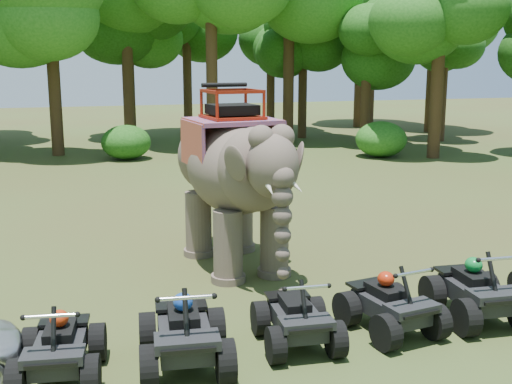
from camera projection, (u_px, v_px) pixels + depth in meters
ground at (274, 300)px, 12.43m from camera, size 110.00×110.00×0.00m
elephant at (234, 177)px, 14.15m from camera, size 2.55×4.98×4.03m
atv_0 at (59, 339)px, 9.23m from camera, size 1.44×1.82×1.23m
atv_1 at (184, 324)px, 9.60m from camera, size 1.56×2.00×1.37m
atv_2 at (297, 310)px, 10.34m from camera, size 1.34×1.74×1.22m
atv_3 at (391, 297)px, 10.85m from camera, size 1.49×1.88×1.27m
atv_4 at (477, 283)px, 11.36m from camera, size 1.50×1.95×1.36m
tree_0 at (128, 59)px, 34.27m from camera, size 6.42×6.42×9.17m
tree_1 at (212, 63)px, 31.27m from camera, size 6.15×6.15×8.79m
tree_2 at (289, 52)px, 35.06m from camera, size 6.93×6.93×9.89m
tree_3 at (366, 80)px, 33.43m from camera, size 4.95×4.95×7.07m
tree_4 at (439, 55)px, 29.41m from camera, size 6.66×6.66×9.52m
tree_31 at (52, 56)px, 30.22m from camera, size 6.64×6.64×9.49m
tree_32 at (127, 67)px, 37.35m from camera, size 5.83×5.83×8.33m
tree_33 at (443, 75)px, 35.94m from camera, size 5.17×5.17×7.39m
tree_36 at (359, 59)px, 43.21m from camera, size 6.46×6.46×9.23m
tree_39 at (433, 53)px, 40.04m from camera, size 6.96×6.96×9.95m
tree_40 at (303, 76)px, 37.48m from camera, size 5.05×5.05×7.22m
tree_41 at (187, 69)px, 39.57m from camera, size 5.62×5.62×8.02m
tree_43 at (371, 57)px, 44.44m from camera, size 6.60×6.60×9.42m
tree_44 at (271, 71)px, 41.16m from camera, size 5.41×5.41×7.73m
tree_45 at (129, 65)px, 36.47m from camera, size 5.97×5.97×8.53m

